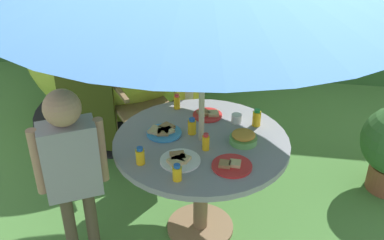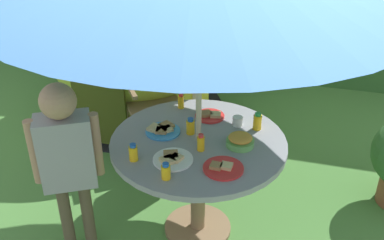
{
  "view_description": "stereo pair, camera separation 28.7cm",
  "coord_description": "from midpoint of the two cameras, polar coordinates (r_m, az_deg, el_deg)",
  "views": [
    {
      "loc": [
        0.32,
        -2.42,
        2.32
      ],
      "look_at": [
        -0.08,
        0.15,
        0.81
      ],
      "focal_mm": 42.38,
      "sensor_mm": 36.0,
      "label": 1
    },
    {
      "loc": [
        0.6,
        -2.36,
        2.32
      ],
      "look_at": [
        -0.08,
        0.15,
        0.81
      ],
      "focal_mm": 42.38,
      "sensor_mm": 36.0,
      "label": 2
    }
  ],
  "objects": [
    {
      "name": "ground_plane",
      "position": [
        3.37,
        -1.46,
        -13.66
      ],
      "size": [
        10.0,
        10.0,
        0.02
      ],
      "primitive_type": "cube",
      "color": "#477A38"
    },
    {
      "name": "garden_table",
      "position": [
        2.97,
        -1.62,
        -4.88
      ],
      "size": [
        1.13,
        1.13,
        0.76
      ],
      "color": "brown",
      "rests_on": "ground_plane"
    },
    {
      "name": "wooden_chair",
      "position": [
        3.94,
        -8.64,
        2.89
      ],
      "size": [
        0.63,
        0.62,
        0.94
      ],
      "rotation": [
        0.0,
        0.0,
        0.61
      ],
      "color": "brown",
      "rests_on": "ground_plane"
    },
    {
      "name": "dome_tent",
      "position": [
        4.56,
        -11.53,
        10.12
      ],
      "size": [
        1.81,
        1.81,
        1.63
      ],
      "rotation": [
        0.0,
        0.0,
        -0.0
      ],
      "color": "#B2C63F",
      "rests_on": "ground_plane"
    },
    {
      "name": "child_in_yellow_shirt",
      "position": [
        3.63,
        -2.97,
        5.97
      ],
      "size": [
        0.27,
        0.43,
        1.32
      ],
      "rotation": [
        0.0,
        0.0,
        -1.3
      ],
      "color": "navy",
      "rests_on": "ground_plane"
    },
    {
      "name": "child_in_grey_shirt",
      "position": [
        2.78,
        -17.95,
        -4.86
      ],
      "size": [
        0.38,
        0.31,
        1.25
      ],
      "rotation": [
        0.0,
        0.0,
        0.49
      ],
      "color": "brown",
      "rests_on": "ground_plane"
    },
    {
      "name": "snack_bowl",
      "position": [
        2.85,
        3.65,
        -2.3
      ],
      "size": [
        0.18,
        0.18,
        0.08
      ],
      "color": "#66B259",
      "rests_on": "garden_table"
    },
    {
      "name": "plate_far_right",
      "position": [
        3.15,
        -0.61,
        0.63
      ],
      "size": [
        0.2,
        0.2,
        0.03
      ],
      "color": "red",
      "rests_on": "garden_table"
    },
    {
      "name": "plate_far_left",
      "position": [
        2.7,
        -4.62,
        -5.11
      ],
      "size": [
        0.24,
        0.24,
        0.03
      ],
      "color": "white",
      "rests_on": "garden_table"
    },
    {
      "name": "plate_mid_right",
      "position": [
        2.97,
        -6.36,
        -1.53
      ],
      "size": [
        0.23,
        0.23,
        0.03
      ],
      "color": "#338CD8",
      "rests_on": "garden_table"
    },
    {
      "name": "plate_front_edge",
      "position": [
        2.65,
        1.9,
        -5.83
      ],
      "size": [
        0.24,
        0.24,
        0.03
      ],
      "color": "red",
      "rests_on": "garden_table"
    },
    {
      "name": "juice_bottle_near_left",
      "position": [
        3.03,
        5.48,
        0.17
      ],
      "size": [
        0.06,
        0.06,
        0.12
      ],
      "color": "yellow",
      "rests_on": "garden_table"
    },
    {
      "name": "juice_bottle_near_right",
      "position": [
        2.69,
        -9.59,
        -4.6
      ],
      "size": [
        0.05,
        0.05,
        0.11
      ],
      "color": "yellow",
      "rests_on": "garden_table"
    },
    {
      "name": "juice_bottle_center_front",
      "position": [
        2.77,
        -1.2,
        -2.9
      ],
      "size": [
        0.05,
        0.05,
        0.11
      ],
      "color": "yellow",
      "rests_on": "garden_table"
    },
    {
      "name": "juice_bottle_center_back",
      "position": [
        2.53,
        -5.15,
        -6.75
      ],
      "size": [
        0.05,
        0.05,
        0.1
      ],
      "color": "yellow",
      "rests_on": "garden_table"
    },
    {
      "name": "juice_bottle_mid_left",
      "position": [
        2.93,
        -2.8,
        -0.9
      ],
      "size": [
        0.06,
        0.06,
        0.11
      ],
      "color": "yellow",
      "rests_on": "garden_table"
    },
    {
      "name": "juice_bottle_back_edge",
      "position": [
        3.24,
        -4.45,
        2.21
      ],
      "size": [
        0.05,
        0.05,
        0.11
      ],
      "color": "yellow",
      "rests_on": "garden_table"
    },
    {
      "name": "cup_near",
      "position": [
        3.07,
        2.97,
        0.11
      ],
      "size": [
        0.07,
        0.07,
        0.06
      ],
      "primitive_type": "cylinder",
      "color": "white",
      "rests_on": "garden_table"
    }
  ]
}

